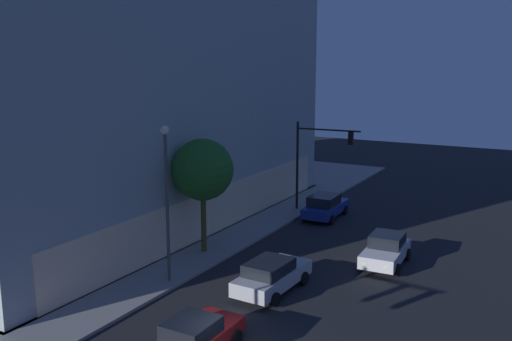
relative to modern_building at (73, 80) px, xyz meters
name	(u,v)px	position (x,y,z in m)	size (l,w,h in m)	color
modern_building	(73,80)	(0.00, 0.00, 0.00)	(31.77, 24.52, 19.36)	#4C4C51
traffic_light_far_corner	(316,152)	(7.84, -15.52, -5.13)	(0.47, 4.76, 6.47)	black
street_lamp_sidewalk	(167,185)	(-8.04, -14.45, -4.56)	(0.44, 0.44, 7.77)	#494949
sidewalk_tree	(203,170)	(-3.52, -13.45, -4.69)	(3.49, 3.49, 6.53)	#48451E
car_red	(195,337)	(-13.26, -19.70, -8.81)	(4.20, 2.09, 1.55)	maroon
car_silver	(272,275)	(-6.48, -19.39, -8.76)	(4.82, 2.27, 1.61)	#B7BABF
car_white	(386,250)	(-0.22, -23.12, -8.77)	(4.31, 2.24, 1.66)	silver
car_blue	(325,206)	(6.85, -16.69, -8.74)	(4.64, 2.30, 1.70)	navy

